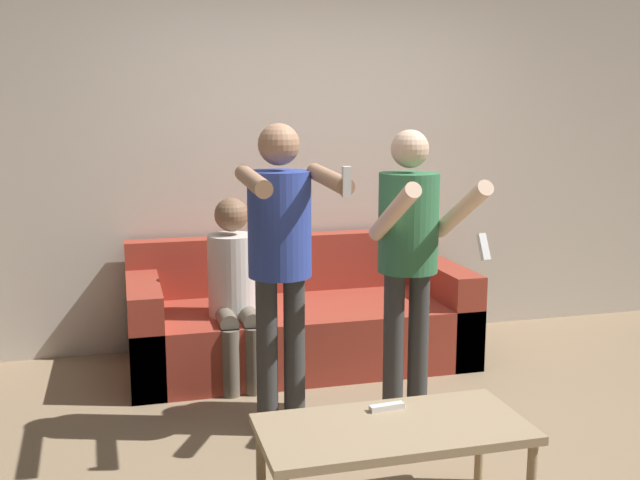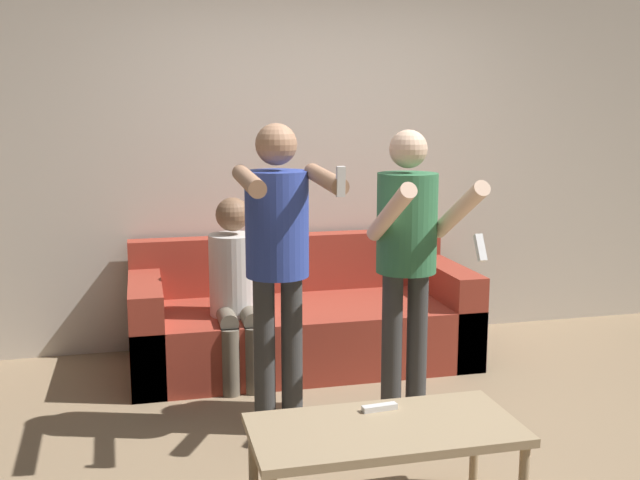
# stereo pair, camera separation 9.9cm
# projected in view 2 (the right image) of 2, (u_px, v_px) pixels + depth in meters

# --- Properties ---
(ground_plane) EXTENTS (14.00, 14.00, 0.00)m
(ground_plane) POSITION_uv_depth(u_px,v_px,m) (392.00, 450.00, 3.68)
(ground_plane) COLOR #937A5B
(wall_back) EXTENTS (6.40, 0.06, 2.70)m
(wall_back) POSITION_uv_depth(u_px,v_px,m) (307.00, 152.00, 5.27)
(wall_back) COLOR beige
(wall_back) RESTS_ON ground_plane
(couch) EXTENTS (2.19, 0.95, 0.79)m
(couch) POSITION_uv_depth(u_px,v_px,m) (300.00, 322.00, 4.94)
(couch) COLOR #9E3828
(couch) RESTS_ON ground_plane
(person_standing_left) EXTENTS (0.44, 0.72, 1.59)m
(person_standing_left) POSITION_uv_depth(u_px,v_px,m) (278.00, 243.00, 3.71)
(person_standing_left) COLOR #383838
(person_standing_left) RESTS_ON ground_plane
(person_standing_right) EXTENTS (0.44, 0.70, 1.55)m
(person_standing_right) POSITION_uv_depth(u_px,v_px,m) (408.00, 244.00, 3.88)
(person_standing_right) COLOR #383838
(person_standing_right) RESTS_ON ground_plane
(person_seated) EXTENTS (0.30, 0.53, 1.13)m
(person_seated) POSITION_uv_depth(u_px,v_px,m) (235.00, 283.00, 4.55)
(person_seated) COLOR #6B6051
(person_seated) RESTS_ON ground_plane
(coffee_table) EXTENTS (1.07, 0.51, 0.42)m
(coffee_table) POSITION_uv_depth(u_px,v_px,m) (385.00, 435.00, 2.96)
(coffee_table) COLOR tan
(coffee_table) RESTS_ON ground_plane
(remote_on_table) EXTENTS (0.15, 0.05, 0.02)m
(remote_on_table) POSITION_uv_depth(u_px,v_px,m) (380.00, 407.00, 3.10)
(remote_on_table) COLOR white
(remote_on_table) RESTS_ON coffee_table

